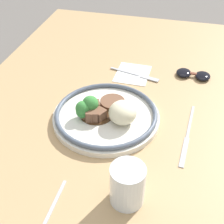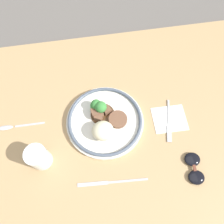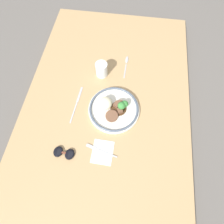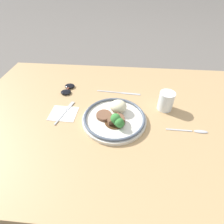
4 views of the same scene
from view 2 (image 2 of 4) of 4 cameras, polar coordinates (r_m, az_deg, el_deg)
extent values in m
plane|color=#5B5651|center=(0.83, -3.94, -7.14)|extent=(8.00, 8.00, 0.00)
cube|color=tan|center=(0.81, -4.03, -6.69)|extent=(1.49, 0.93, 0.04)
cube|color=white|center=(0.84, 14.78, -1.75)|extent=(0.12, 0.11, 0.00)
cylinder|color=silver|center=(0.80, -1.82, -2.48)|extent=(0.28, 0.28, 0.02)
torus|color=#4C5666|center=(0.79, -1.85, -2.10)|extent=(0.27, 0.27, 0.01)
ellipsoid|color=beige|center=(0.75, -2.47, -4.75)|extent=(0.08, 0.07, 0.06)
cylinder|color=brown|center=(0.79, 1.55, -1.95)|extent=(0.07, 0.07, 0.01)
cylinder|color=#472D19|center=(0.80, -2.45, -0.66)|extent=(0.09, 0.09, 0.00)
cube|color=brown|center=(0.79, -1.39, 0.47)|extent=(0.04, 0.04, 0.03)
cube|color=brown|center=(0.79, -4.11, 0.21)|extent=(0.04, 0.04, 0.03)
cube|color=brown|center=(0.79, -4.22, -0.20)|extent=(0.04, 0.04, 0.03)
cube|color=brown|center=(0.78, -3.45, -1.27)|extent=(0.04, 0.04, 0.03)
cylinder|color=#669E51|center=(0.81, -4.46, 1.10)|extent=(0.01, 0.01, 0.01)
sphere|color=#387F38|center=(0.79, -4.55, 1.66)|extent=(0.03, 0.03, 0.03)
cylinder|color=#669E51|center=(0.80, -2.86, 0.50)|extent=(0.01, 0.01, 0.02)
sphere|color=#387F38|center=(0.78, -2.95, 1.30)|extent=(0.04, 0.04, 0.04)
cylinder|color=#669E51|center=(0.81, -3.22, 0.68)|extent=(0.01, 0.01, 0.01)
sphere|color=#387F38|center=(0.79, -3.28, 1.19)|extent=(0.03, 0.03, 0.03)
cylinder|color=#669E51|center=(0.81, -4.07, 1.24)|extent=(0.01, 0.01, 0.01)
sphere|color=#387F38|center=(0.79, -4.18, 1.93)|extent=(0.04, 0.04, 0.04)
cylinder|color=orange|center=(0.77, -18.40, -11.28)|extent=(0.06, 0.06, 0.07)
cylinder|color=white|center=(0.76, -18.60, -11.12)|extent=(0.07, 0.07, 0.09)
cube|color=#ADADB2|center=(0.85, 14.59, -0.02)|extent=(0.03, 0.10, 0.00)
cube|color=#ADADB2|center=(0.81, 14.73, -5.51)|extent=(0.03, 0.06, 0.00)
cube|color=#ADADB2|center=(0.75, 4.02, -17.51)|extent=(0.14, 0.02, 0.00)
cube|color=#ADADB2|center=(0.75, -5.06, -18.22)|extent=(0.10, 0.02, 0.00)
cube|color=#ADADB2|center=(0.86, -20.65, -3.10)|extent=(0.11, 0.01, 0.00)
ellipsoid|color=#ADADB2|center=(0.89, -26.16, -3.73)|extent=(0.06, 0.02, 0.01)
ellipsoid|color=black|center=(0.81, 20.22, -11.51)|extent=(0.06, 0.05, 0.02)
ellipsoid|color=black|center=(0.80, 21.18, -15.64)|extent=(0.06, 0.05, 0.02)
cube|color=brown|center=(0.80, 20.75, -13.53)|extent=(0.01, 0.02, 0.00)
camera|label=1|loc=(0.64, -70.97, -4.81)|focal=50.00mm
camera|label=3|loc=(0.57, 82.25, 48.85)|focal=28.00mm
camera|label=4|loc=(0.88, -15.98, 50.56)|focal=28.00mm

